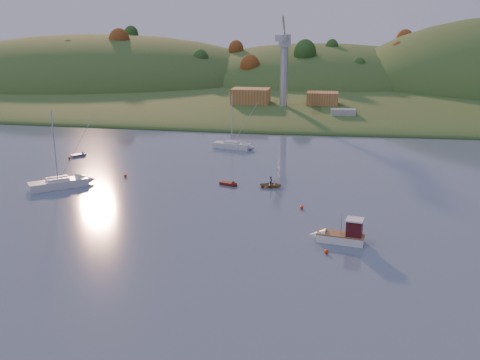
% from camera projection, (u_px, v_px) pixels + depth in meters
% --- Properties ---
extents(ground, '(500.00, 500.00, 0.00)m').
position_uv_depth(ground, '(120.00, 354.00, 41.28)').
color(ground, '#3C4C63').
rests_on(ground, ground).
extents(far_shore, '(620.00, 220.00, 1.50)m').
position_uv_depth(far_shore, '(299.00, 80.00, 259.48)').
color(far_shore, '#2A461C').
rests_on(far_shore, ground).
extents(shore_slope, '(640.00, 150.00, 7.00)m').
position_uv_depth(shore_slope, '(289.00, 96.00, 197.81)').
color(shore_slope, '#2A461C').
rests_on(shore_slope, ground).
extents(hill_left, '(170.00, 140.00, 44.00)m').
position_uv_depth(hill_left, '(99.00, 83.00, 245.34)').
color(hill_left, '#2A461C').
rests_on(hill_left, ground).
extents(hill_center, '(140.00, 120.00, 36.00)m').
position_uv_depth(hill_center, '(319.00, 85.00, 238.91)').
color(hill_center, '#2A461C').
rests_on(hill_center, ground).
extents(hillside_trees, '(280.00, 50.00, 32.00)m').
position_uv_depth(hillside_trees, '(292.00, 90.00, 216.78)').
color(hillside_trees, '#214A1A').
rests_on(hillside_trees, ground).
extents(wharf, '(42.00, 16.00, 2.40)m').
position_uv_depth(wharf, '(294.00, 110.00, 155.89)').
color(wharf, slate).
rests_on(wharf, ground).
extents(shed_west, '(11.00, 8.00, 4.80)m').
position_uv_depth(shed_west, '(251.00, 97.00, 157.93)').
color(shed_west, '#986132').
rests_on(shed_west, wharf).
extents(shed_east, '(9.00, 7.00, 4.00)m').
position_uv_depth(shed_east, '(322.00, 99.00, 155.64)').
color(shed_east, '#986132').
rests_on(shed_east, wharf).
extents(dock_crane, '(3.20, 28.00, 20.30)m').
position_uv_depth(dock_crane, '(284.00, 55.00, 148.58)').
color(dock_crane, '#B7B7BC').
rests_on(dock_crane, wharf).
extents(fishing_boat, '(6.65, 3.08, 4.08)m').
position_uv_depth(fishing_boat, '(337.00, 235.00, 62.72)').
color(fishing_boat, white).
rests_on(fishing_boat, ground).
extents(sailboat_near, '(8.51, 7.74, 12.31)m').
position_uv_depth(sailboat_near, '(58.00, 183.00, 84.07)').
color(sailboat_near, white).
rests_on(sailboat_near, ground).
extents(sailboat_far, '(8.37, 4.21, 11.14)m').
position_uv_depth(sailboat_far, '(232.00, 145.00, 111.96)').
color(sailboat_far, silver).
rests_on(sailboat_far, ground).
extents(canoe, '(3.87, 3.12, 0.71)m').
position_uv_depth(canoe, '(271.00, 185.00, 84.55)').
color(canoe, olive).
rests_on(canoe, ground).
extents(paddler, '(0.47, 0.61, 1.51)m').
position_uv_depth(paddler, '(271.00, 182.00, 84.44)').
color(paddler, black).
rests_on(paddler, ground).
extents(red_tender, '(3.36, 2.17, 1.09)m').
position_uv_depth(red_tender, '(231.00, 184.00, 85.36)').
color(red_tender, '#55160C').
rests_on(red_tender, ground).
extents(grey_dinghy, '(3.00, 3.06, 1.17)m').
position_uv_depth(grey_dinghy, '(81.00, 155.00, 105.15)').
color(grey_dinghy, slate).
rests_on(grey_dinghy, ground).
extents(work_vessel, '(15.08, 6.08, 3.81)m').
position_uv_depth(work_vessel, '(343.00, 118.00, 141.17)').
color(work_vessel, slate).
rests_on(work_vessel, ground).
extents(buoy_0, '(0.50, 0.50, 0.50)m').
position_uv_depth(buoy_0, '(326.00, 251.00, 59.57)').
color(buoy_0, '#F6310C').
rests_on(buoy_0, ground).
extents(buoy_1, '(0.50, 0.50, 0.50)m').
position_uv_depth(buoy_1, '(302.00, 207.00, 74.29)').
color(buoy_1, '#F6310C').
rests_on(buoy_1, ground).
extents(buoy_2, '(0.50, 0.50, 0.50)m').
position_uv_depth(buoy_2, '(69.00, 158.00, 102.47)').
color(buoy_2, '#F6310C').
rests_on(buoy_2, ground).
extents(buoy_3, '(0.50, 0.50, 0.50)m').
position_uv_depth(buoy_3, '(125.00, 176.00, 90.21)').
color(buoy_3, '#F6310C').
rests_on(buoy_3, ground).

